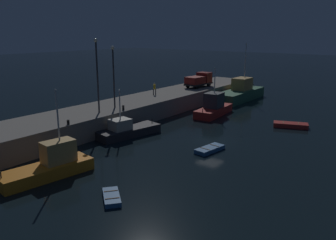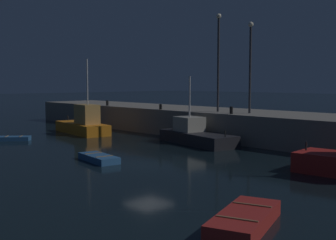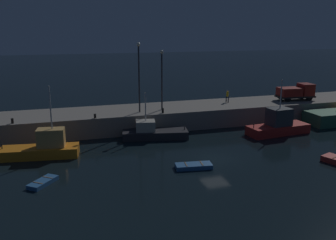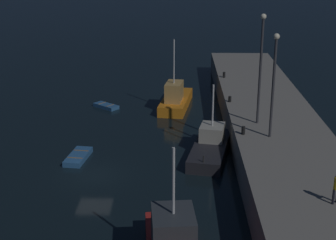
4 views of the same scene
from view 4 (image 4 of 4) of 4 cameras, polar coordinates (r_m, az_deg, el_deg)
The scene contains 12 objects.
ground_plane at distance 37.30m, azimuth -8.40°, elevation -6.20°, with size 320.00×320.00×0.00m, color black.
pier_quay at distance 37.13m, azimuth 13.50°, elevation -4.61°, with size 65.69×7.38×2.43m.
fishing_boat_blue at distance 40.40m, azimuth 4.77°, elevation -2.94°, with size 8.00×3.94×5.52m.
fishing_boat_orange at distance 51.88m, azimuth 0.84°, elevation 2.37°, with size 7.97×3.57×7.22m.
dinghy_orange_near at distance 40.19m, azimuth -10.04°, elevation -4.08°, with size 3.54×1.78×0.45m.
rowboat_white_mid at distance 52.51m, azimuth -6.96°, elevation 1.57°, with size 2.60×2.84×0.40m.
lamp_post_west at distance 39.56m, azimuth 10.37°, elevation 6.48°, with size 0.44×0.44×8.56m.
lamp_post_east at distance 36.82m, azimuth 11.78°, elevation 4.67°, with size 0.44×0.44×7.61m.
dockworker at distance 29.06m, azimuth 18.38°, elevation -7.09°, with size 0.45×0.45×1.77m.
bollard_west at distance 46.02m, azimuth 6.95°, elevation 2.34°, with size 0.28×0.28×0.51m, color black.
bollard_central at distance 54.70m, azimuth 6.31°, elevation 5.06°, with size 0.28×0.28×0.58m, color black.
bollard_east at distance 38.15m, azimuth 8.44°, elevation -1.17°, with size 0.28×0.28×0.61m, color black.
Camera 4 is at (33.27, 6.18, 15.70)m, focal length 54.33 mm.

